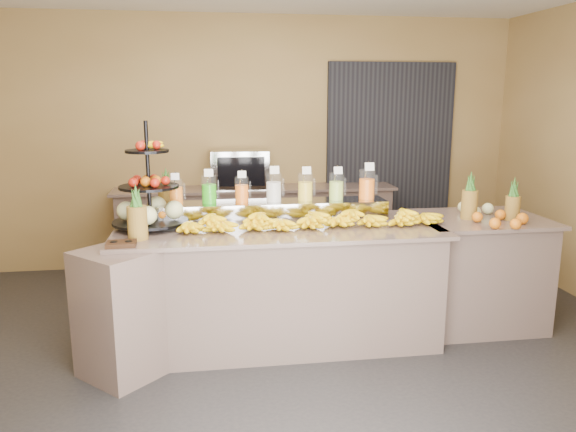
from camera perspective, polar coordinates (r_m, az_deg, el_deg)
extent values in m
plane|color=black|center=(4.37, -0.36, -14.00)|extent=(6.00, 6.00, 0.00)
cube|color=olive|center=(6.44, -3.57, 7.44)|extent=(6.00, 0.02, 2.80)
cube|color=black|center=(6.74, 10.25, 5.77)|extent=(1.50, 0.06, 2.20)
cube|color=gray|center=(4.47, -0.91, -7.13)|extent=(2.40, 0.90, 0.90)
cube|color=gray|center=(4.34, -0.93, -1.32)|extent=(2.50, 1.00, 0.03)
cube|color=gray|center=(4.10, -16.50, -9.44)|extent=(0.71, 0.71, 0.90)
cube|color=gray|center=(5.06, 18.48, -5.46)|extent=(1.00, 0.80, 0.90)
cube|color=gray|center=(4.94, 18.84, -0.30)|extent=(1.08, 0.88, 0.03)
cube|color=gray|center=(6.33, -3.25, -1.35)|extent=(3.00, 0.50, 0.90)
cube|color=gray|center=(6.24, -3.30, 2.80)|extent=(3.10, 0.55, 0.03)
cube|color=gray|center=(4.59, -1.45, 0.58)|extent=(1.85, 0.30, 0.15)
cylinder|color=silver|center=(4.53, -11.31, 2.45)|extent=(0.11, 0.11, 0.20)
cylinder|color=orange|center=(4.53, -11.29, 2.05)|extent=(0.10, 0.10, 0.14)
cylinder|color=gray|center=(4.53, -11.50, 3.03)|extent=(0.01, 0.01, 0.24)
cube|color=white|center=(4.46, -11.40, 3.95)|extent=(0.06, 0.02, 0.05)
cylinder|color=silver|center=(4.52, -8.02, 2.69)|extent=(0.12, 0.12, 0.22)
cylinder|color=#1D9C0B|center=(4.53, -8.01, 2.25)|extent=(0.11, 0.11, 0.15)
cylinder|color=gray|center=(4.52, -8.23, 3.33)|extent=(0.01, 0.01, 0.26)
cube|color=white|center=(4.45, -8.06, 4.37)|extent=(0.07, 0.02, 0.06)
cylinder|color=silver|center=(4.53, -4.72, 2.68)|extent=(0.11, 0.11, 0.21)
cylinder|color=orange|center=(4.54, -4.72, 2.27)|extent=(0.10, 0.10, 0.14)
cylinder|color=gray|center=(4.53, -4.92, 3.28)|extent=(0.01, 0.01, 0.24)
cube|color=white|center=(4.46, -4.71, 4.23)|extent=(0.07, 0.02, 0.06)
cylinder|color=silver|center=(4.55, -1.46, 2.94)|extent=(0.13, 0.13, 0.23)
cylinder|color=silver|center=(4.56, -1.46, 2.48)|extent=(0.12, 0.12, 0.16)
cylinder|color=gray|center=(4.55, -1.68, 3.61)|extent=(0.01, 0.01, 0.28)
cube|color=white|center=(4.48, -1.38, 4.70)|extent=(0.07, 0.02, 0.06)
cylinder|color=silver|center=(4.59, 1.77, 2.97)|extent=(0.12, 0.12, 0.23)
cylinder|color=gold|center=(4.60, 1.76, 2.53)|extent=(0.11, 0.11, 0.15)
cylinder|color=gray|center=(4.59, 1.56, 3.62)|extent=(0.01, 0.01, 0.27)
cube|color=white|center=(4.52, 1.91, 4.66)|extent=(0.07, 0.02, 0.06)
cylinder|color=silver|center=(4.65, 4.93, 3.01)|extent=(0.12, 0.12, 0.22)
cylinder|color=#9AC048|center=(4.65, 4.92, 2.58)|extent=(0.11, 0.11, 0.15)
cylinder|color=gray|center=(4.64, 4.73, 3.63)|extent=(0.01, 0.01, 0.26)
cube|color=white|center=(4.57, 5.12, 4.64)|extent=(0.07, 0.02, 0.06)
cylinder|color=silver|center=(4.71, 8.01, 3.20)|extent=(0.13, 0.13, 0.24)
cylinder|color=orange|center=(4.72, 8.00, 2.74)|extent=(0.12, 0.12, 0.17)
cylinder|color=gray|center=(4.71, 7.80, 3.88)|extent=(0.01, 0.01, 0.29)
cube|color=white|center=(4.63, 8.28, 4.98)|extent=(0.08, 0.02, 0.07)
ellipsoid|color=yellow|center=(4.26, -9.98, -0.83)|extent=(0.25, 0.19, 0.11)
ellipsoid|color=yellow|center=(4.25, -6.88, -0.73)|extent=(0.25, 0.19, 0.11)
ellipsoid|color=yellow|center=(4.27, -3.79, -0.63)|extent=(0.25, 0.19, 0.11)
ellipsoid|color=yellow|center=(4.29, -0.72, -0.54)|extent=(0.25, 0.19, 0.11)
ellipsoid|color=yellow|center=(4.33, 2.31, -0.44)|extent=(0.25, 0.19, 0.11)
ellipsoid|color=yellow|center=(4.38, 5.27, -0.34)|extent=(0.25, 0.19, 0.11)
ellipsoid|color=yellow|center=(4.43, 8.17, -0.24)|extent=(0.25, 0.19, 0.11)
ellipsoid|color=yellow|center=(4.51, 10.98, -0.15)|extent=(0.25, 0.19, 0.11)
ellipsoid|color=yellow|center=(4.59, 13.69, -0.06)|extent=(0.25, 0.19, 0.11)
ellipsoid|color=yellow|center=(4.24, -7.53, 0.22)|extent=(0.21, 0.17, 0.09)
ellipsoid|color=yellow|center=(4.26, -2.56, 0.37)|extent=(0.21, 0.17, 0.09)
ellipsoid|color=yellow|center=(4.31, 2.31, 0.52)|extent=(0.21, 0.17, 0.09)
ellipsoid|color=yellow|center=(4.39, 7.04, 0.66)|extent=(0.21, 0.17, 0.09)
ellipsoid|color=yellow|center=(4.51, 11.57, 0.79)|extent=(0.21, 0.17, 0.09)
cylinder|color=black|center=(4.38, -14.01, 4.07)|extent=(0.03, 0.03, 0.81)
cylinder|color=black|center=(4.44, -13.77, -0.55)|extent=(0.60, 0.60, 0.02)
cylinder|color=black|center=(4.39, -13.95, 2.90)|extent=(0.47, 0.47, 0.02)
cylinder|color=black|center=(4.36, -14.13, 6.42)|extent=(0.34, 0.34, 0.02)
sphere|color=beige|center=(4.41, -11.49, 0.62)|extent=(0.15, 0.15, 0.15)
sphere|color=maroon|center=(4.38, -12.33, 3.56)|extent=(0.07, 0.07, 0.07)
sphere|color=#DB5913|center=(4.44, -14.96, 0.05)|extent=(0.08, 0.08, 0.08)
cube|color=black|center=(3.95, -16.57, -2.73)|extent=(0.20, 0.15, 0.03)
cylinder|color=brown|center=(4.08, -15.05, -0.68)|extent=(0.14, 0.14, 0.24)
cone|color=#1D4C19|center=(4.04, -15.20, 2.07)|extent=(0.07, 0.07, 0.16)
cylinder|color=brown|center=(4.77, -12.19, 1.41)|extent=(0.14, 0.14, 0.26)
cone|color=#1D4C19|center=(4.74, -12.30, 3.89)|extent=(0.07, 0.07, 0.16)
cylinder|color=brown|center=(4.84, 17.94, 1.12)|extent=(0.13, 0.13, 0.24)
cylinder|color=brown|center=(4.91, 21.84, 0.75)|extent=(0.12, 0.12, 0.20)
ellipsoid|color=#DB5913|center=(4.71, 20.81, -0.30)|extent=(0.36, 0.24, 0.09)
cube|color=gray|center=(6.19, -4.92, 4.79)|extent=(0.64, 0.46, 0.41)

